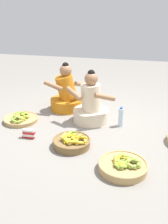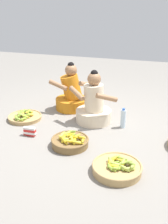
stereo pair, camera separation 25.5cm
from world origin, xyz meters
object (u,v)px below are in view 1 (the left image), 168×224
object	(u,v)px
vendor_woman_front	(91,106)
water_bottle	(121,117)
banana_basket_mid_left	(21,119)
banana_basket_front_center	(72,142)
packet_carton_stack	(29,134)
vendor_woman_behind	(66,95)
banana_basket_back_right	(123,166)

from	to	relation	value
vendor_woman_front	water_bottle	xyz separation A→B (m)	(0.45, -0.06, -0.11)
banana_basket_mid_left	water_bottle	size ratio (longest dim) A/B	1.77
banana_basket_front_center	water_bottle	bearing A→B (deg)	54.49
vendor_woman_front	packet_carton_stack	world-z (taller)	vendor_woman_front
banana_basket_front_center	water_bottle	xyz separation A→B (m)	(0.51, 0.72, 0.07)
vendor_woman_behind	banana_basket_back_right	size ratio (longest dim) A/B	1.50
banana_basket_mid_left	water_bottle	xyz separation A→B (m)	(1.45, 0.19, 0.09)
vendor_woman_front	packet_carton_stack	size ratio (longest dim) A/B	4.35
banana_basket_mid_left	packet_carton_stack	bearing A→B (deg)	-52.94
banana_basket_back_right	vendor_woman_behind	bearing A→B (deg)	125.82
vendor_woman_front	banana_basket_front_center	world-z (taller)	vendor_woman_front
water_bottle	packet_carton_stack	distance (m)	1.29
vendor_woman_front	packet_carton_stack	distance (m)	0.98
banana_basket_mid_left	vendor_woman_behind	bearing A→B (deg)	50.43
vendor_woman_front	banana_basket_front_center	size ratio (longest dim) A/B	1.68
vendor_woman_front	banana_basket_front_center	xyz separation A→B (m)	(-0.07, -0.78, -0.18)
banana_basket_front_center	water_bottle	distance (m)	0.88
banana_basket_back_right	banana_basket_mid_left	bearing A→B (deg)	151.38
vendor_woman_front	banana_basket_mid_left	distance (m)	1.06
vendor_woman_front	water_bottle	distance (m)	0.46
packet_carton_stack	water_bottle	bearing A→B (deg)	29.95
banana_basket_front_center	banana_basket_mid_left	bearing A→B (deg)	150.85
water_bottle	packet_carton_stack	world-z (taller)	water_bottle
banana_basket_back_right	water_bottle	bearing A→B (deg)	97.73
vendor_woman_behind	banana_basket_front_center	size ratio (longest dim) A/B	1.68
vendor_woman_behind	water_bottle	distance (m)	1.03
banana_basket_mid_left	packet_carton_stack	xyz separation A→B (m)	(0.34, -0.45, 0.02)
vendor_woman_front	water_bottle	size ratio (longest dim) A/B	2.71
banana_basket_back_right	packet_carton_stack	size ratio (longest dim) A/B	2.91
vendor_woman_behind	banana_basket_mid_left	size ratio (longest dim) A/B	1.54
vendor_woman_behind	packet_carton_stack	world-z (taller)	vendor_woman_behind
banana_basket_back_right	water_bottle	world-z (taller)	water_bottle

